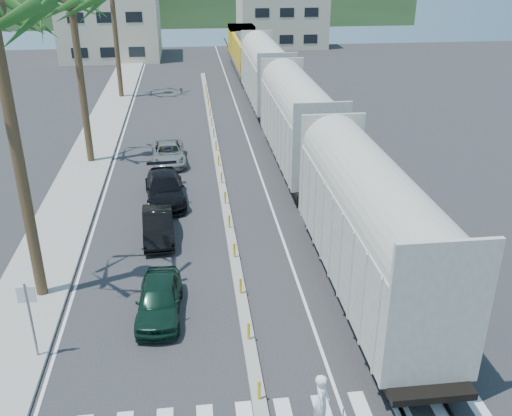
% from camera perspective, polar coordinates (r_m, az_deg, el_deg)
% --- Properties ---
extents(ground, '(140.00, 140.00, 0.00)m').
position_cam_1_polar(ground, '(19.50, -0.08, -16.88)').
color(ground, '#28282B').
rests_on(ground, ground).
extents(sidewalk, '(3.00, 90.00, 0.15)m').
position_cam_1_polar(sidewalk, '(42.10, -15.85, 5.87)').
color(sidewalk, gray).
rests_on(sidewalk, ground).
extents(rails, '(1.56, 100.00, 0.06)m').
position_cam_1_polar(rails, '(44.93, 2.08, 7.90)').
color(rails, black).
rests_on(rails, ground).
extents(median, '(0.45, 60.00, 0.85)m').
position_cam_1_polar(median, '(36.82, -3.74, 4.14)').
color(median, gray).
rests_on(median, ground).
extents(lane_markings, '(9.42, 90.00, 0.01)m').
position_cam_1_polar(lane_markings, '(41.57, -7.13, 6.29)').
color(lane_markings, silver).
rests_on(lane_markings, ground).
extents(freight_train, '(3.00, 60.94, 5.85)m').
position_cam_1_polar(freight_train, '(41.53, 2.72, 10.61)').
color(freight_train, '#A4A397').
rests_on(freight_train, ground).
extents(street_sign, '(0.60, 0.08, 3.00)m').
position_cam_1_polar(street_sign, '(20.58, -21.72, -9.52)').
color(street_sign, slate).
rests_on(street_sign, ground).
extents(buildings, '(38.00, 27.00, 10.00)m').
position_cam_1_polar(buildings, '(86.72, -10.45, 18.54)').
color(buildings, '#B7AC91').
rests_on(buildings, ground).
extents(car_lead, '(1.97, 4.24, 1.40)m').
position_cam_1_polar(car_lead, '(22.33, -9.66, -8.97)').
color(car_lead, black).
rests_on(car_lead, ground).
extents(car_second, '(1.94, 4.29, 1.35)m').
position_cam_1_polar(car_second, '(27.96, -9.77, -1.75)').
color(car_second, black).
rests_on(car_second, ground).
extents(car_third, '(2.97, 5.51, 1.49)m').
position_cam_1_polar(car_third, '(32.04, -9.11, 1.94)').
color(car_third, black).
rests_on(car_third, ground).
extents(car_rear, '(2.72, 4.89, 1.28)m').
position_cam_1_polar(car_rear, '(37.98, -8.75, 5.44)').
color(car_rear, '#949799').
rests_on(car_rear, ground).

